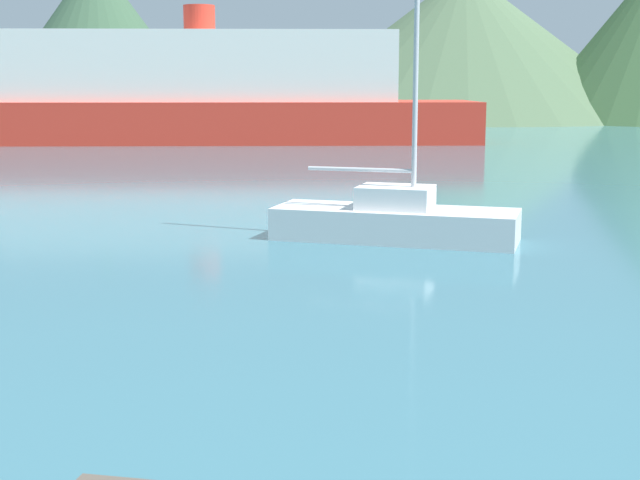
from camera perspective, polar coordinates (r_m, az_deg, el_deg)
sailboat_inner at (r=21.23m, az=4.84°, el=1.42°), size 5.98×2.83×9.94m
ferry_distant at (r=56.84m, az=-7.62°, el=9.24°), size 35.07×12.79×8.37m
hill_west at (r=103.88m, az=-14.06°, el=12.53°), size 25.29×25.29×17.38m
hill_central at (r=96.27m, az=9.15°, el=12.25°), size 40.73×40.73×15.16m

